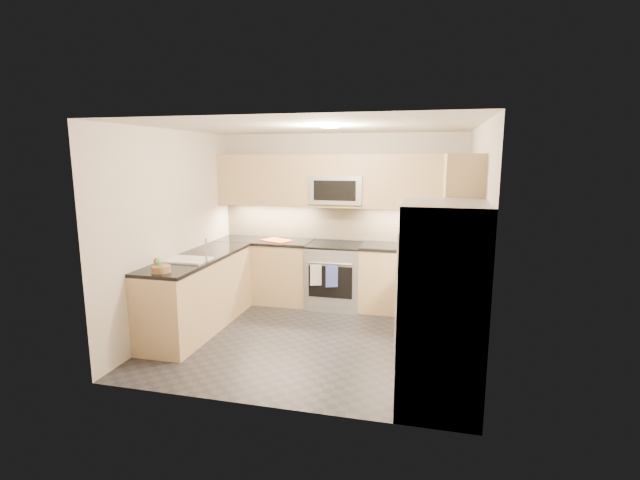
{
  "coord_description": "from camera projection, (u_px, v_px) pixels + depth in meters",
  "views": [
    {
      "loc": [
        1.35,
        -5.13,
        2.18
      ],
      "look_at": [
        0.0,
        0.35,
        1.15
      ],
      "focal_mm": 26.0,
      "sensor_mm": 36.0,
      "label": 1
    }
  ],
  "objects": [
    {
      "name": "upper_cab_right",
      "position": [
        460.0,
        188.0,
        5.16
      ],
      "size": [
        0.35,
        1.95,
        0.75
      ],
      "primitive_type": "cube",
      "color": "tan",
      "rests_on": "wall_right"
    },
    {
      "name": "upper_cab_back",
      "position": [
        338.0,
        181.0,
        6.64
      ],
      "size": [
        3.6,
        0.35,
        0.75
      ],
      "primitive_type": "cube",
      "color": "tan",
      "rests_on": "wall_back"
    },
    {
      "name": "fruit_basket",
      "position": [
        161.0,
        269.0,
        4.99
      ],
      "size": [
        0.22,
        0.22,
        0.07
      ],
      "primitive_type": "cylinder",
      "rotation": [
        0.0,
        0.0,
        -0.09
      ],
      "color": "#986E47",
      "rests_on": "countertop_peninsula"
    },
    {
      "name": "dish_towel_blue",
      "position": [
        332.0,
        276.0,
        6.36
      ],
      "size": [
        0.16,
        0.07,
        0.32
      ],
      "primitive_type": "cube",
      "rotation": [
        0.0,
        0.0,
        0.38
      ],
      "color": "#38459A",
      "rests_on": "oven_handle"
    },
    {
      "name": "countertop_back_right",
      "position": [
        412.0,
        248.0,
        6.43
      ],
      "size": [
        1.42,
        0.63,
        0.04
      ],
      "primitive_type": "cube",
      "color": "black",
      "rests_on": "base_cab_back_right"
    },
    {
      "name": "fruit_apple",
      "position": [
        157.0,
        261.0,
        5.02
      ],
      "size": [
        0.07,
        0.07,
        0.07
      ],
      "primitive_type": "sphere",
      "color": "#A32D12",
      "rests_on": "fruit_basket"
    },
    {
      "name": "base_cab_peninsula",
      "position": [
        199.0,
        294.0,
        5.88
      ],
      "size": [
        0.6,
        2.0,
        0.9
      ],
      "primitive_type": "cube",
      "color": "tan",
      "rests_on": "floor"
    },
    {
      "name": "cutting_board",
      "position": [
        277.0,
        240.0,
        6.84
      ],
      "size": [
        0.49,
        0.43,
        0.01
      ],
      "primitive_type": "cube",
      "rotation": [
        0.0,
        0.0,
        -0.43
      ],
      "color": "#E34D15",
      "rests_on": "countertop_back_left"
    },
    {
      "name": "utensil_bowl",
      "position": [
        424.0,
        242.0,
        6.29
      ],
      "size": [
        0.39,
        0.39,
        0.17
      ],
      "primitive_type": "cylinder",
      "rotation": [
        0.0,
        0.0,
        -0.38
      ],
      "color": "#59C655",
      "rests_on": "countertop_back_right"
    },
    {
      "name": "countertop_back_left",
      "position": [
        265.0,
        241.0,
        6.94
      ],
      "size": [
        1.42,
        0.63,
        0.04
      ],
      "primitive_type": "cube",
      "color": "black",
      "rests_on": "base_cab_back_left"
    },
    {
      "name": "oven_door_glass",
      "position": [
        330.0,
        282.0,
        6.43
      ],
      "size": [
        0.62,
        0.02,
        0.45
      ],
      "primitive_type": "cube",
      "color": "black",
      "rests_on": "gas_range"
    },
    {
      "name": "fridge_handle_right",
      "position": [
        400.0,
        291.0,
        4.25
      ],
      "size": [
        0.02,
        0.02,
        1.2
      ],
      "primitive_type": "cylinder",
      "color": "#B2B5BA",
      "rests_on": "refrigerator"
    },
    {
      "name": "base_cab_back_left",
      "position": [
        265.0,
        271.0,
        7.02
      ],
      "size": [
        1.42,
        0.6,
        0.9
      ],
      "primitive_type": "cube",
      "color": "tan",
      "rests_on": "floor"
    },
    {
      "name": "wall_left",
      "position": [
        174.0,
        231.0,
        5.8
      ],
      "size": [
        0.02,
        3.2,
        2.5
      ],
      "primitive_type": "cube",
      "color": "#BFB3A6",
      "rests_on": "floor"
    },
    {
      "name": "backsplash_back",
      "position": [
        340.0,
        223.0,
        6.91
      ],
      "size": [
        3.6,
        0.01,
        0.51
      ],
      "primitive_type": "cube",
      "color": "tan",
      "rests_on": "wall_back"
    },
    {
      "name": "microwave_door",
      "position": [
        334.0,
        191.0,
        6.44
      ],
      "size": [
        0.6,
        0.01,
        0.28
      ],
      "primitive_type": "cube",
      "color": "black",
      "rests_on": "microwave"
    },
    {
      "name": "fruit_pear",
      "position": [
        159.0,
        262.0,
        4.99
      ],
      "size": [
        0.07,
        0.07,
        0.07
      ],
      "primitive_type": "sphere",
      "color": "#4AAE51",
      "rests_on": "fruit_basket"
    },
    {
      "name": "wall_front",
      "position": [
        264.0,
        269.0,
        3.85
      ],
      "size": [
        3.6,
        0.02,
        2.5
      ],
      "primitive_type": "cube",
      "color": "#BFB3A6",
      "rests_on": "floor"
    },
    {
      "name": "floor",
      "position": [
        313.0,
        338.0,
        5.6
      ],
      "size": [
        3.6,
        3.2,
        0.0
      ],
      "primitive_type": "cube",
      "color": "#232429",
      "rests_on": "ground"
    },
    {
      "name": "ceiling",
      "position": [
        313.0,
        126.0,
        5.16
      ],
      "size": [
        3.6,
        3.2,
        0.02
      ],
      "primitive_type": "cube",
      "color": "beige",
      "rests_on": "wall_back"
    },
    {
      "name": "wall_right",
      "position": [
        475.0,
        244.0,
        4.96
      ],
      "size": [
        0.02,
        3.2,
        2.5
      ],
      "primitive_type": "cube",
      "color": "#BFB3A6",
      "rests_on": "floor"
    },
    {
      "name": "base_cab_right",
      "position": [
        443.0,
        309.0,
        5.31
      ],
      "size": [
        0.6,
        1.7,
        0.9
      ],
      "primitive_type": "cube",
      "color": "tan",
      "rests_on": "floor"
    },
    {
      "name": "dish_towel_check",
      "position": [
        316.0,
        275.0,
        6.42
      ],
      "size": [
        0.15,
        0.06,
        0.3
      ],
      "primitive_type": "cube",
      "rotation": [
        0.0,
        0.0,
        0.33
      ],
      "color": "silver",
      "rests_on": "oven_handle"
    },
    {
      "name": "range_cooktop",
      "position": [
        335.0,
        245.0,
        6.66
      ],
      "size": [
        0.76,
        0.65,
        0.03
      ],
      "primitive_type": "cube",
      "color": "black",
      "rests_on": "gas_range"
    },
    {
      "name": "gas_range",
      "position": [
        335.0,
        276.0,
        6.74
      ],
      "size": [
        0.76,
        0.65,
        0.91
      ],
      "primitive_type": "cube",
      "color": "#94979C",
      "rests_on": "floor"
    },
    {
      "name": "wall_back",
      "position": [
        340.0,
        219.0,
        6.91
      ],
      "size": [
        3.6,
        0.02,
        2.5
      ],
      "primitive_type": "cube",
      "color": "#BFB3A6",
      "rests_on": "floor"
    },
    {
      "name": "fridge_handle_left",
      "position": [
        397.0,
        303.0,
        3.91
      ],
      "size": [
        0.02,
        0.02,
        1.2
      ],
      "primitive_type": "cylinder",
      "color": "#B2B5BA",
      "rests_on": "refrigerator"
    },
    {
      "name": "backsplash_right",
      "position": [
        471.0,
        241.0,
        5.4
      ],
      "size": [
        0.01,
        2.3,
        0.51
      ],
      "primitive_type": "cube",
      "color": "tan",
      "rests_on": "wall_right"
    },
    {
      "name": "microwave",
      "position": [
        337.0,
        190.0,
        6.64
      ],
      "size": [
        0.76,
        0.4,
        0.4
      ],
      "primitive_type": "cube",
      "color": "#A2A5AA",
      "rests_on": "upper_cab_back"
    },
    {
      "name": "countertop_peninsula",
      "position": [
        197.0,
        258.0,
        5.79
      ],
      "size": [
        0.63,
        2.0,
        0.04
      ],
      "primitive_type": "cube",
      "color": "black",
      "rests_on": "base_cab_peninsula"
    },
    {
      "name": "base_cab_back_right",
      "position": [
        411.0,
        280.0,
        6.51
      ],
      "size": [
        1.42,
        0.6,
        0.9
      ],
      "primitive_type": "cube",
      "color": "tan",
      "rests_on": "floor"
    },
    {
      "name": "countertop_right",
      "position": [
        445.0,
        269.0,
        5.23
      ],
      "size": [
        0.63,
        1.7,
        0.04
      ],
      "primitive_type": "cube",
      "color": "black",
      "rests_on": "base_cab_right"
    },
    {
      "name": "faucet",
      "position": [
        206.0,
        250.0,
        5.46
      ],
      "size": [
        0.03,
        0.03,
        0.28
      ],
      "primitive_type": "cylinder",
      "color": "silver",
      "rests_on": "countertop_peninsula"
    },
    {
      "name": "refrigerator",
      "position": [
        441.0,
        306.0,
        4.0
      ],
      "size": [
        0.7,
        0.9,
        1.8
      ],
      "primitive_type": "cube",
      "color": "#A3A7AB",
      "rests_on": "floor"
    },
    {
      "name": "sink_basin",
      "position": [
        187.0,
        265.0,
        5.56
      ],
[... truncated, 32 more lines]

